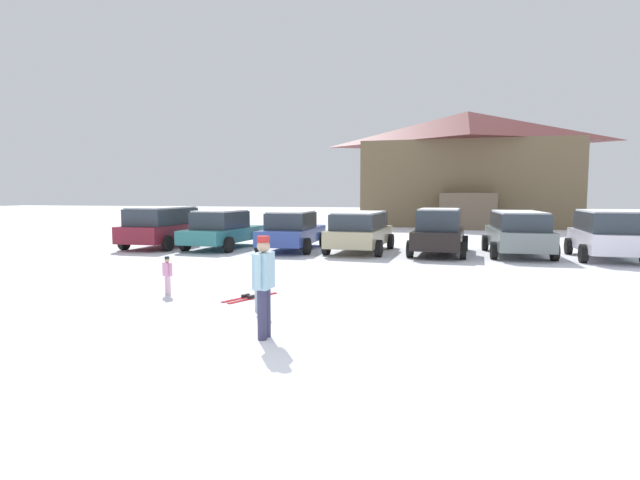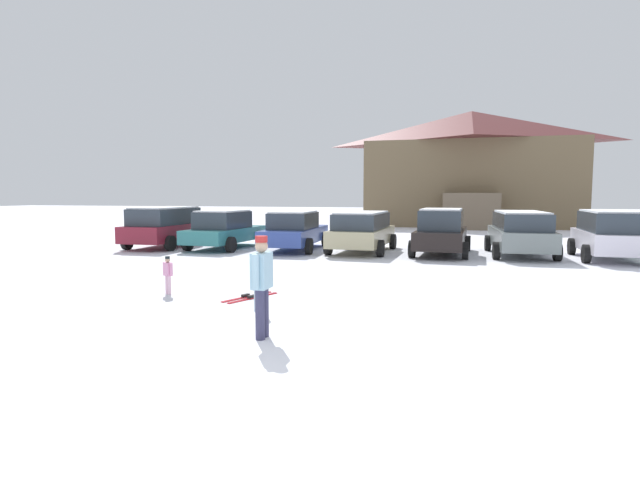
{
  "view_description": "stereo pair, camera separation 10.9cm",
  "coord_description": "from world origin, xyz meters",
  "px_view_note": "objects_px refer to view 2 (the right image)",
  "views": [
    {
      "loc": [
        2.46,
        -5.7,
        2.34
      ],
      "look_at": [
        -0.17,
        5.4,
        1.28
      ],
      "focal_mm": 28.0,
      "sensor_mm": 36.0,
      "label": 1
    },
    {
      "loc": [
        2.57,
        -5.68,
        2.34
      ],
      "look_at": [
        -0.17,
        5.4,
        1.28
      ],
      "focal_mm": 28.0,
      "sensor_mm": 36.0,
      "label": 2
    }
  ],
  "objects_px": {
    "parked_grey_wagon": "(520,232)",
    "skier_adult_in_blue_parka": "(262,281)",
    "skier_child_in_pink_snowsuit": "(168,273)",
    "parked_teal_hatchback": "(225,229)",
    "parked_blue_hatchback": "(295,230)",
    "pair_of_skis": "(250,297)",
    "parked_beige_suv": "(362,230)",
    "parked_maroon_van": "(166,226)",
    "skier_child_in_orange_jacket": "(258,284)",
    "parked_white_suv": "(608,233)",
    "ski_lodge": "(470,168)",
    "parked_black_sedan": "(441,232)"
  },
  "relations": [
    {
      "from": "parked_maroon_van",
      "to": "parked_grey_wagon",
      "type": "height_order",
      "value": "parked_maroon_van"
    },
    {
      "from": "parked_black_sedan",
      "to": "skier_child_in_pink_snowsuit",
      "type": "bearing_deg",
      "value": -123.08
    },
    {
      "from": "parked_beige_suv",
      "to": "parked_maroon_van",
      "type": "bearing_deg",
      "value": -178.75
    },
    {
      "from": "parked_black_sedan",
      "to": "skier_child_in_orange_jacket",
      "type": "height_order",
      "value": "parked_black_sedan"
    },
    {
      "from": "ski_lodge",
      "to": "parked_teal_hatchback",
      "type": "distance_m",
      "value": 22.8
    },
    {
      "from": "parked_grey_wagon",
      "to": "parked_white_suv",
      "type": "height_order",
      "value": "parked_white_suv"
    },
    {
      "from": "parked_beige_suv",
      "to": "skier_adult_in_blue_parka",
      "type": "bearing_deg",
      "value": -88.45
    },
    {
      "from": "parked_maroon_van",
      "to": "skier_child_in_pink_snowsuit",
      "type": "xyz_separation_m",
      "value": [
        5.65,
        -9.35,
        -0.44
      ]
    },
    {
      "from": "parked_white_suv",
      "to": "skier_child_in_pink_snowsuit",
      "type": "distance_m",
      "value": 15.1
    },
    {
      "from": "parked_maroon_van",
      "to": "parked_black_sedan",
      "type": "relative_size",
      "value": 0.99
    },
    {
      "from": "parked_teal_hatchback",
      "to": "pair_of_skis",
      "type": "distance_m",
      "value": 10.56
    },
    {
      "from": "parked_blue_hatchback",
      "to": "pair_of_skis",
      "type": "relative_size",
      "value": 3.31
    },
    {
      "from": "skier_child_in_pink_snowsuit",
      "to": "ski_lodge",
      "type": "bearing_deg",
      "value": 74.4
    },
    {
      "from": "skier_child_in_pink_snowsuit",
      "to": "parked_beige_suv",
      "type": "bearing_deg",
      "value": 72.29
    },
    {
      "from": "parked_white_suv",
      "to": "parked_blue_hatchback",
      "type": "bearing_deg",
      "value": 178.53
    },
    {
      "from": "parked_grey_wagon",
      "to": "skier_adult_in_blue_parka",
      "type": "bearing_deg",
      "value": -114.23
    },
    {
      "from": "parked_maroon_van",
      "to": "skier_child_in_orange_jacket",
      "type": "relative_size",
      "value": 4.62
    },
    {
      "from": "parked_grey_wagon",
      "to": "skier_child_in_orange_jacket",
      "type": "xyz_separation_m",
      "value": [
        -6.4,
        -10.94,
        -0.35
      ]
    },
    {
      "from": "parked_maroon_van",
      "to": "parked_blue_hatchback",
      "type": "relative_size",
      "value": 0.95
    },
    {
      "from": "parked_beige_suv",
      "to": "parked_grey_wagon",
      "type": "distance_m",
      "value": 6.02
    },
    {
      "from": "ski_lodge",
      "to": "parked_beige_suv",
      "type": "distance_m",
      "value": 20.47
    },
    {
      "from": "ski_lodge",
      "to": "skier_adult_in_blue_parka",
      "type": "height_order",
      "value": "ski_lodge"
    },
    {
      "from": "parked_teal_hatchback",
      "to": "parked_beige_suv",
      "type": "xyz_separation_m",
      "value": [
        5.93,
        0.14,
        0.05
      ]
    },
    {
      "from": "parked_black_sedan",
      "to": "skier_child_in_pink_snowsuit",
      "type": "distance_m",
      "value": 11.28
    },
    {
      "from": "parked_white_suv",
      "to": "skier_child_in_orange_jacket",
      "type": "xyz_separation_m",
      "value": [
        -9.26,
        -10.41,
        -0.38
      ]
    },
    {
      "from": "parked_blue_hatchback",
      "to": "parked_beige_suv",
      "type": "xyz_separation_m",
      "value": [
        2.85,
        -0.02,
        0.06
      ]
    },
    {
      "from": "parked_maroon_van",
      "to": "parked_beige_suv",
      "type": "xyz_separation_m",
      "value": [
        8.7,
        0.19,
        -0.06
      ]
    },
    {
      "from": "skier_child_in_orange_jacket",
      "to": "skier_adult_in_blue_parka",
      "type": "bearing_deg",
      "value": -66.77
    },
    {
      "from": "skier_child_in_orange_jacket",
      "to": "skier_child_in_pink_snowsuit",
      "type": "bearing_deg",
      "value": 156.69
    },
    {
      "from": "parked_beige_suv",
      "to": "pair_of_skis",
      "type": "relative_size",
      "value": 3.2
    },
    {
      "from": "parked_blue_hatchback",
      "to": "skier_child_in_pink_snowsuit",
      "type": "height_order",
      "value": "parked_blue_hatchback"
    },
    {
      "from": "parked_white_suv",
      "to": "skier_adult_in_blue_parka",
      "type": "xyz_separation_m",
      "value": [
        -8.53,
        -12.1,
        0.01
      ]
    },
    {
      "from": "parked_maroon_van",
      "to": "skier_adult_in_blue_parka",
      "type": "bearing_deg",
      "value": -53.43
    },
    {
      "from": "ski_lodge",
      "to": "parked_teal_hatchback",
      "type": "relative_size",
      "value": 3.36
    },
    {
      "from": "parked_black_sedan",
      "to": "skier_child_in_orange_jacket",
      "type": "relative_size",
      "value": 4.66
    },
    {
      "from": "parked_teal_hatchback",
      "to": "parked_blue_hatchback",
      "type": "bearing_deg",
      "value": 2.99
    },
    {
      "from": "parked_black_sedan",
      "to": "parked_blue_hatchback",
      "type": "bearing_deg",
      "value": 178.87
    },
    {
      "from": "skier_child_in_pink_snowsuit",
      "to": "skier_adult_in_blue_parka",
      "type": "distance_m",
      "value": 4.43
    },
    {
      "from": "ski_lodge",
      "to": "parked_white_suv",
      "type": "bearing_deg",
      "value": -79.15
    },
    {
      "from": "parked_black_sedan",
      "to": "parked_white_suv",
      "type": "bearing_deg",
      "value": -1.81
    },
    {
      "from": "skier_child_in_pink_snowsuit",
      "to": "parked_maroon_van",
      "type": "bearing_deg",
      "value": 121.15
    },
    {
      "from": "parked_white_suv",
      "to": "parked_teal_hatchback",
      "type": "bearing_deg",
      "value": 179.46
    },
    {
      "from": "parked_grey_wagon",
      "to": "skier_child_in_orange_jacket",
      "type": "relative_size",
      "value": 4.72
    },
    {
      "from": "parked_grey_wagon",
      "to": "parked_teal_hatchback",
      "type": "bearing_deg",
      "value": -178.14
    },
    {
      "from": "skier_child_in_orange_jacket",
      "to": "parked_white_suv",
      "type": "bearing_deg",
      "value": 48.37
    },
    {
      "from": "parked_blue_hatchback",
      "to": "skier_child_in_pink_snowsuit",
      "type": "xyz_separation_m",
      "value": [
        -0.2,
        -9.57,
        -0.32
      ]
    },
    {
      "from": "parked_grey_wagon",
      "to": "skier_adult_in_blue_parka",
      "type": "height_order",
      "value": "parked_grey_wagon"
    },
    {
      "from": "parked_white_suv",
      "to": "skier_child_in_pink_snowsuit",
      "type": "height_order",
      "value": "parked_white_suv"
    },
    {
      "from": "parked_grey_wagon",
      "to": "parked_blue_hatchback",
      "type": "bearing_deg",
      "value": -178.54
    },
    {
      "from": "parked_white_suv",
      "to": "skier_child_in_pink_snowsuit",
      "type": "relative_size",
      "value": 4.64
    }
  ]
}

